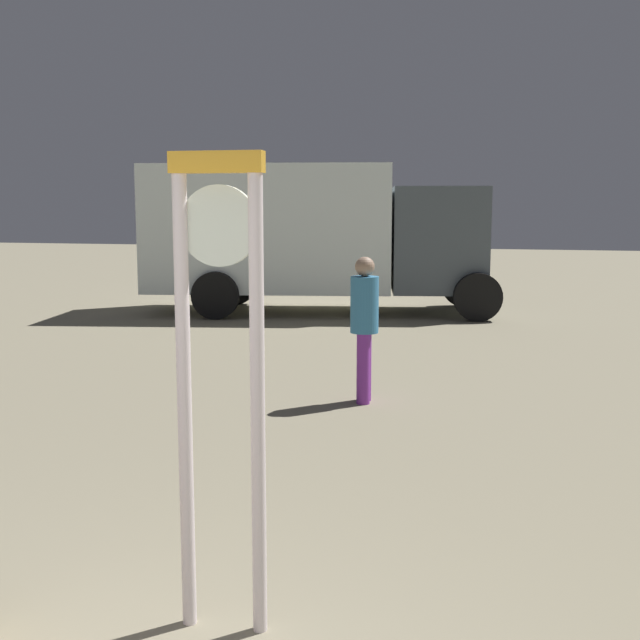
{
  "coord_description": "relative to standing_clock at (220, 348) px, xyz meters",
  "views": [
    {
      "loc": [
        1.73,
        -1.75,
        2.07
      ],
      "look_at": [
        0.12,
        4.19,
        1.2
      ],
      "focal_mm": 44.22,
      "sensor_mm": 36.0,
      "label": 1
    }
  ],
  "objects": [
    {
      "name": "standing_clock",
      "position": [
        0.0,
        0.0,
        0.0
      ],
      "size": [
        0.45,
        0.12,
        2.33
      ],
      "color": "white",
      "rests_on": "ground_plane"
    },
    {
      "name": "person_distant",
      "position": [
        -0.29,
        4.69,
        -0.54
      ],
      "size": [
        0.3,
        0.3,
        1.57
      ],
      "color": "purple",
      "rests_on": "ground_plane"
    },
    {
      "name": "box_truck_near",
      "position": [
        -2.93,
        11.76,
        0.19
      ],
      "size": [
        7.19,
        3.76,
        2.91
      ],
      "color": "white",
      "rests_on": "ground_plane"
    }
  ]
}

